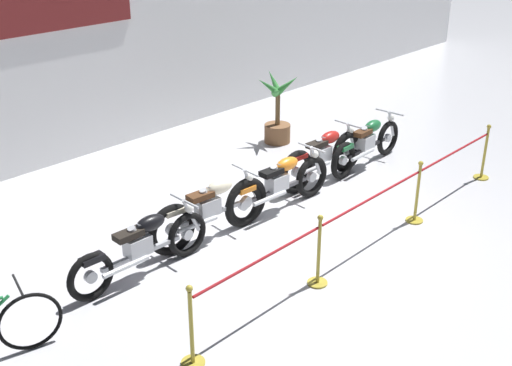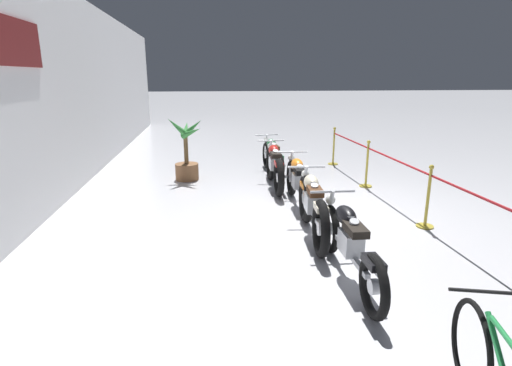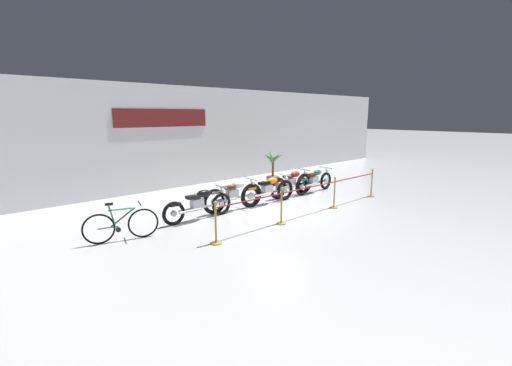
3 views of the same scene
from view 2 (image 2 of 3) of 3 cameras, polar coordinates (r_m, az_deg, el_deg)
name	(u,v)px [view 2 (image 2 of 3)]	position (r m, az deg, el deg)	size (l,w,h in m)	color
ground_plane	(324,206)	(7.78, 9.70, -3.29)	(120.00, 120.00, 0.00)	silver
back_wall	(24,96)	(7.63, -30.23, 10.69)	(28.00, 0.29, 4.20)	white
motorcycle_black_0	(349,243)	(5.00, 13.15, -8.40)	(2.29, 0.62, 0.92)	black
motorcycle_cream_1	(312,206)	(6.18, 8.05, -3.31)	(2.22, 0.62, 0.98)	black
motorcycle_orange_2	(298,183)	(7.54, 6.05, 0.00)	(2.34, 0.62, 0.95)	black
motorcycle_red_3	(275,166)	(8.85, 2.66, 2.39)	(2.21, 0.62, 0.98)	black
motorcycle_green_4	(273,157)	(10.01, 2.38, 3.78)	(2.29, 0.62, 0.93)	black
potted_palm_left_of_row	(186,156)	(9.65, -9.92, 3.89)	(1.06, 0.89, 1.53)	brown
stanchion_far_left	(427,186)	(7.06, 23.29, -0.33)	(7.23, 0.28, 1.05)	gold
stanchion_mid_left	(427,206)	(7.10, 23.24, -3.08)	(0.28, 0.28, 1.05)	gold
stanchion_mid_right	(367,171)	(9.27, 15.52, 1.64)	(0.28, 0.28, 1.05)	gold
stanchion_far_right	(333,152)	(11.44, 11.01, 4.39)	(0.28, 0.28, 1.05)	gold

